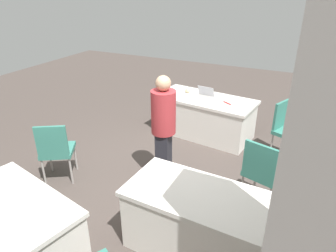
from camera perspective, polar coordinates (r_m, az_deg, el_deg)
name	(u,v)px	position (r m, az deg, el deg)	size (l,w,h in m)	color
ground_plane	(166,185)	(4.52, -0.32, -11.03)	(14.40, 14.40, 0.00)	#4C423D
pillar_left	(323,196)	(2.13, 27.00, -11.50)	(0.56, 0.56, 3.00)	gray
table_foreground	(204,116)	(5.81, 6.82, 1.78)	(1.90, 1.06, 0.74)	silver
table_mid_left	(14,234)	(3.62, -26.87, -17.53)	(1.57, 1.15, 0.74)	silver
table_mid_right	(203,223)	(3.40, 6.46, -17.60)	(1.67, 0.87, 0.74)	silver
chair_near_front	(263,170)	(4.01, 17.25, -7.86)	(0.55, 0.55, 0.96)	#9E9993
chair_aisle	(287,127)	(5.24, 21.34, -0.22)	(0.58, 0.58, 0.98)	#9E9993
chair_by_pillar	(56,148)	(4.63, -20.20, -3.94)	(0.60, 0.60, 0.94)	#9E9993
person_presenter	(164,125)	(4.23, -0.84, 0.17)	(0.40, 0.40, 1.58)	#26262D
laptop_silver	(203,96)	(5.63, 6.61, 5.49)	(0.35, 0.33, 0.21)	silver
yarn_ball	(188,90)	(5.91, 3.70, 6.67)	(0.10, 0.10, 0.10)	beige
scissors_red	(227,103)	(5.48, 10.97, 4.22)	(0.18, 0.04, 0.01)	red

